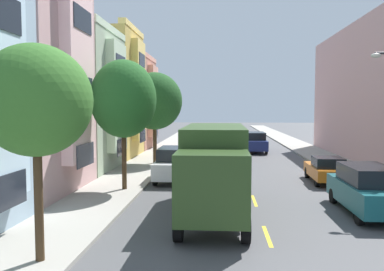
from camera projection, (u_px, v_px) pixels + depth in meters
The scene contains 17 objects.
ground_plane at pixel (237, 154), 35.94m from camera, with size 160.00×160.00×0.00m, color #4C4C4F.
sidewalk_left at pixel (157, 156), 34.44m from camera, with size 3.20×120.00×0.14m, color #A39E93.
sidewalk_right at pixel (322, 157), 33.44m from camera, with size 3.20×120.00×0.14m, color #A39E93.
lane_centerline_dashes at pixel (240, 163), 30.46m from camera, with size 0.14×47.20×0.01m.
townhouse_third_sage at pixel (42, 103), 26.57m from camera, with size 10.62×6.96×9.61m.
townhouse_fourth_mustard at pixel (69, 96), 33.71m from camera, with size 12.48×6.96×11.01m.
townhouse_fifth_terracotta at pixel (103, 105), 40.82m from camera, with size 10.71×6.96×9.57m.
street_tree_nearest at pixel (36, 101), 10.32m from camera, with size 2.94×2.94×5.78m.
street_tree_second at pixel (123, 99), 19.67m from camera, with size 3.29×3.29×6.50m.
street_tree_third at pixel (155, 101), 29.03m from camera, with size 4.07×4.07×6.72m.
delivery_box_truck at pixel (214, 165), 15.72m from camera, with size 2.45×8.19×3.49m.
parked_suv_white at pixel (174, 164), 23.08m from camera, with size 1.96×4.80×1.93m.
parked_suv_teal at pixel (368, 189), 15.80m from camera, with size 1.97×4.81×1.93m.
parked_wagon_silver at pixel (191, 145), 36.86m from camera, with size 1.89×4.73×1.50m.
parked_hatchback_black at pixel (199, 136), 48.99m from camera, with size 1.74×4.00×1.50m.
parked_hatchback_orange at pixel (326, 170), 22.31m from camera, with size 1.84×4.04×1.50m.
moving_navy_sedan at pixel (255, 142), 37.66m from camera, with size 1.95×4.80×1.93m.
Camera 1 is at (-1.58, -5.93, 4.23)m, focal length 36.89 mm.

